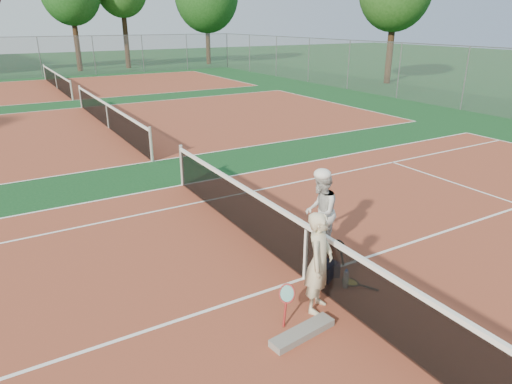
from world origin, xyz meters
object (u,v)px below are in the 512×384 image
at_px(racket_spare, 350,283).
at_px(sports_bag_navy, 325,271).
at_px(player_a, 319,262).
at_px(sports_bag_purple, 332,270).
at_px(net_main, 306,252).
at_px(water_bottle, 346,279).
at_px(racket_black_held, 340,254).
at_px(player_b, 320,212).
at_px(racket_red, 287,302).

distance_m(racket_spare, sports_bag_navy, 0.46).
height_order(player_a, sports_bag_purple, player_a).
relative_size(net_main, water_bottle, 36.60).
bearing_deg(water_bottle, net_main, 125.96).
distance_m(racket_black_held, water_bottle, 0.62).
relative_size(net_main, racket_spare, 18.32).
xyz_separation_m(net_main, player_a, (-0.35, -0.79, 0.28)).
bearing_deg(player_a, sports_bag_purple, 2.51).
bearing_deg(player_b, net_main, -4.79).
xyz_separation_m(player_a, racket_spare, (0.86, 0.22, -0.74)).
bearing_deg(racket_black_held, player_b, -117.45).
distance_m(player_a, sports_bag_navy, 1.11).
distance_m(player_b, sports_bag_navy, 1.23).
xyz_separation_m(player_b, water_bottle, (-0.44, -1.29, -0.63)).
height_order(sports_bag_navy, sports_bag_purple, sports_bag_navy).
height_order(player_a, racket_black_held, player_a).
xyz_separation_m(racket_black_held, racket_spare, (-0.20, -0.53, -0.24)).
distance_m(player_b, sports_bag_purple, 1.17).
xyz_separation_m(player_b, sports_bag_navy, (-0.56, -0.89, -0.64)).
relative_size(racket_red, water_bottle, 1.79).
xyz_separation_m(player_a, player_b, (1.21, 1.51, -0.01)).
bearing_deg(sports_bag_navy, racket_spare, -62.25).
bearing_deg(player_b, water_bottle, 26.19).
xyz_separation_m(net_main, racket_black_held, (0.71, -0.04, -0.22)).
relative_size(racket_black_held, racket_spare, 0.96).
bearing_deg(racket_spare, racket_black_held, -59.34).
bearing_deg(water_bottle, player_b, 70.98).
bearing_deg(water_bottle, racket_red, -171.93).
height_order(racket_red, sports_bag_navy, racket_red).
distance_m(player_a, racket_red, 0.75).
xyz_separation_m(player_a, sports_bag_navy, (0.65, 0.62, -0.65)).
height_order(player_a, racket_red, player_a).
distance_m(player_b, water_bottle, 1.50).
xyz_separation_m(racket_spare, sports_bag_navy, (-0.21, 0.40, 0.10)).
bearing_deg(sports_bag_purple, water_bottle, -96.19).
height_order(player_a, sports_bag_navy, player_a).
xyz_separation_m(racket_black_held, sports_bag_purple, (-0.26, -0.11, -0.18)).
xyz_separation_m(racket_spare, water_bottle, (-0.10, 0.00, 0.10)).
xyz_separation_m(racket_black_held, sports_bag_navy, (-0.41, -0.13, -0.14)).
height_order(racket_black_held, sports_bag_navy, racket_black_held).
bearing_deg(sports_bag_navy, sports_bag_purple, 7.10).
bearing_deg(player_b, player_a, 6.53).
xyz_separation_m(net_main, racket_red, (-0.89, -0.75, -0.24)).
height_order(racket_black_held, water_bottle, racket_black_held).
relative_size(player_a, racket_red, 2.96).
bearing_deg(player_a, racket_spare, -21.67).
relative_size(player_a, racket_black_held, 2.76).
distance_m(racket_red, water_bottle, 1.32).
distance_m(net_main, player_a, 0.91).
distance_m(player_a, player_b, 1.93).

